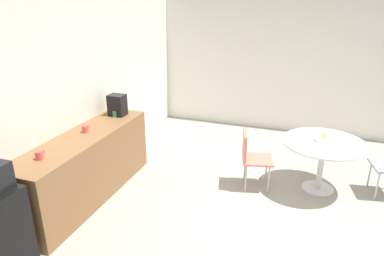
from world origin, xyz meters
name	(u,v)px	position (x,y,z in m)	size (l,w,h in m)	color
ground_plane	(290,210)	(0.00, 0.00, 0.00)	(6.00, 6.00, 0.00)	#9E998E
wall_back	(83,93)	(0.00, 3.00, 1.30)	(6.00, 0.10, 2.60)	white
wall_side_right	(309,68)	(3.00, 0.00, 1.30)	(0.10, 6.00, 2.60)	white
counter_block	(86,167)	(-0.56, 2.65, 0.45)	(2.33, 0.60, 0.90)	brown
round_table	(323,151)	(0.66, -0.33, 0.61)	(1.11, 1.11, 0.74)	silver
chair_coral	(251,154)	(0.43, 0.61, 0.52)	(0.51, 0.51, 0.83)	silver
fruit_bowl	(323,138)	(0.67, -0.31, 0.79)	(0.20, 0.20, 0.11)	silver
mug_white	(39,155)	(-1.31, 2.67, 0.95)	(0.13, 0.08, 0.09)	#D84C4C
mug_green	(85,129)	(-0.45, 2.69, 0.95)	(0.13, 0.08, 0.09)	#D84C4C
mug_red	(115,114)	(0.25, 2.65, 0.95)	(0.13, 0.08, 0.09)	#338C59
coffee_maker	(117,105)	(0.32, 2.65, 1.06)	(0.20, 0.24, 0.32)	black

